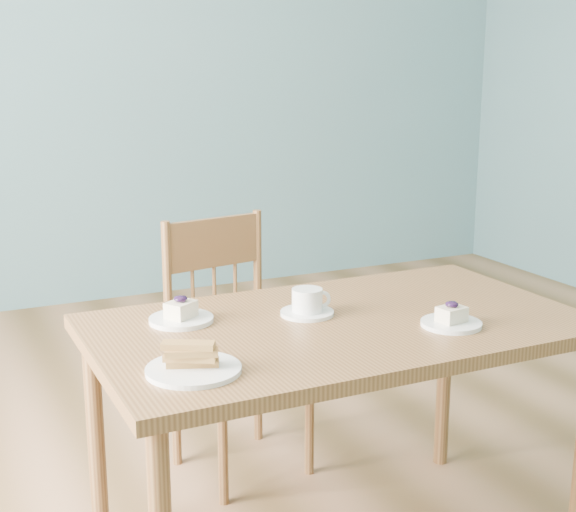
{
  "coord_description": "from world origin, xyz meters",
  "views": [
    {
      "loc": [
        -1.1,
        -1.97,
        1.32
      ],
      "look_at": [
        -0.25,
        -0.2,
        0.85
      ],
      "focal_mm": 50.0,
      "sensor_mm": 36.0,
      "label": 1
    }
  ],
  "objects_px": {
    "coffee_cup": "(308,304)",
    "dining_chair": "(235,344)",
    "biscotti_plate": "(193,363)",
    "cheesecake_plate_near": "(451,320)",
    "cheesecake_plate_far": "(181,315)",
    "dining_table": "(338,346)"
  },
  "relations": [
    {
      "from": "cheesecake_plate_far",
      "to": "coffee_cup",
      "type": "height_order",
      "value": "coffee_cup"
    },
    {
      "from": "dining_chair",
      "to": "cheesecake_plate_far",
      "type": "height_order",
      "value": "dining_chair"
    },
    {
      "from": "dining_table",
      "to": "dining_chair",
      "type": "xyz_separation_m",
      "value": [
        -0.06,
        0.59,
        -0.18
      ]
    },
    {
      "from": "coffee_cup",
      "to": "dining_chair",
      "type": "bearing_deg",
      "value": 106.76
    },
    {
      "from": "dining_table",
      "to": "biscotti_plate",
      "type": "bearing_deg",
      "value": -159.0
    },
    {
      "from": "cheesecake_plate_far",
      "to": "biscotti_plate",
      "type": "height_order",
      "value": "cheesecake_plate_far"
    },
    {
      "from": "cheesecake_plate_near",
      "to": "coffee_cup",
      "type": "xyz_separation_m",
      "value": [
        -0.29,
        0.24,
        0.01
      ]
    },
    {
      "from": "dining_table",
      "to": "cheesecake_plate_far",
      "type": "xyz_separation_m",
      "value": [
        -0.37,
        0.17,
        0.09
      ]
    },
    {
      "from": "cheesecake_plate_near",
      "to": "dining_chair",
      "type": "bearing_deg",
      "value": 111.3
    },
    {
      "from": "cheesecake_plate_far",
      "to": "biscotti_plate",
      "type": "relative_size",
      "value": 0.8
    },
    {
      "from": "cheesecake_plate_near",
      "to": "coffee_cup",
      "type": "height_order",
      "value": "coffee_cup"
    },
    {
      "from": "dining_table",
      "to": "cheesecake_plate_far",
      "type": "height_order",
      "value": "cheesecake_plate_far"
    },
    {
      "from": "dining_chair",
      "to": "cheesecake_plate_far",
      "type": "relative_size",
      "value": 5.06
    },
    {
      "from": "dining_chair",
      "to": "biscotti_plate",
      "type": "distance_m",
      "value": 0.91
    },
    {
      "from": "cheesecake_plate_near",
      "to": "cheesecake_plate_far",
      "type": "xyz_separation_m",
      "value": [
        -0.61,
        0.33,
        0.0
      ]
    },
    {
      "from": "dining_chair",
      "to": "cheesecake_plate_far",
      "type": "bearing_deg",
      "value": -135.89
    },
    {
      "from": "dining_chair",
      "to": "biscotti_plate",
      "type": "xyz_separation_m",
      "value": [
        -0.4,
        -0.77,
        0.27
      ]
    },
    {
      "from": "cheesecake_plate_far",
      "to": "dining_chair",
      "type": "bearing_deg",
      "value": 53.72
    },
    {
      "from": "cheesecake_plate_near",
      "to": "biscotti_plate",
      "type": "height_order",
      "value": "biscotti_plate"
    },
    {
      "from": "cheesecake_plate_far",
      "to": "coffee_cup",
      "type": "relative_size",
      "value": 1.17
    },
    {
      "from": "cheesecake_plate_far",
      "to": "biscotti_plate",
      "type": "xyz_separation_m",
      "value": [
        -0.08,
        -0.34,
        0.0
      ]
    },
    {
      "from": "dining_chair",
      "to": "cheesecake_plate_far",
      "type": "distance_m",
      "value": 0.59
    }
  ]
}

